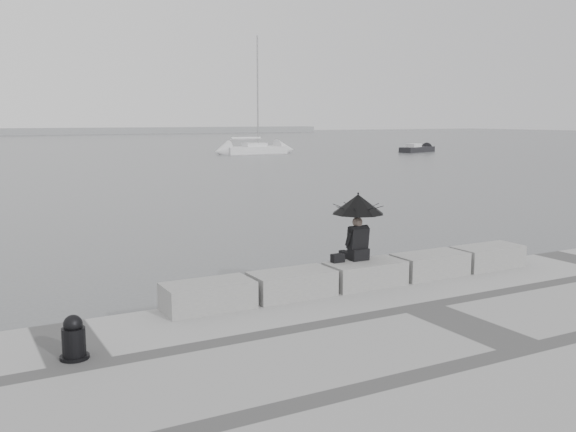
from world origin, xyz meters
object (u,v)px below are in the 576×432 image
seated_person (358,212)px  small_motorboat (417,149)px  sailboat_right (255,149)px  mooring_bollard (74,341)px

seated_person → small_motorboat: seated_person is taller
small_motorboat → sailboat_right: bearing=144.4°
mooring_bollard → small_motorboat: 69.09m
seated_person → mooring_bollard: (-5.92, -1.58, -1.21)m
seated_person → mooring_bollard: bearing=-164.1°
mooring_bollard → sailboat_right: sailboat_right is taller
seated_person → small_motorboat: 63.95m
mooring_bollard → sailboat_right: 62.88m
sailboat_right → small_motorboat: 19.23m
sailboat_right → mooring_bollard: bearing=-119.4°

